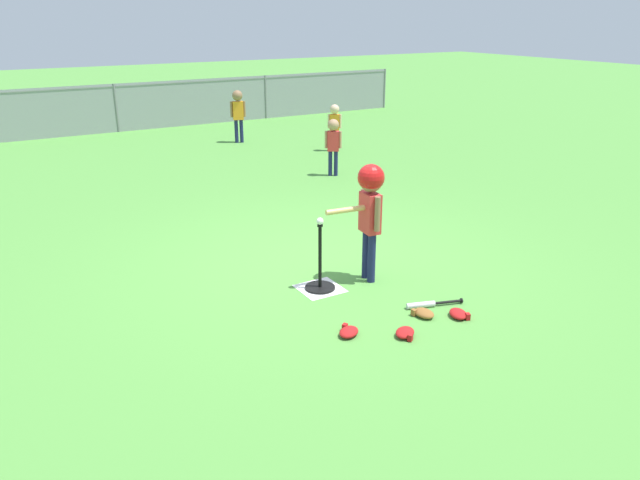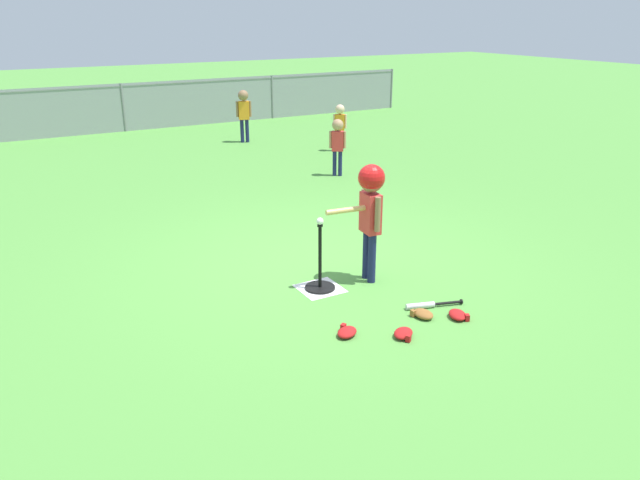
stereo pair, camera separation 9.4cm
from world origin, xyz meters
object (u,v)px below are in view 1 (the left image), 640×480
object	(u,v)px
fielder_near_right	(238,109)
glove_tossed_aside	(405,333)
batting_tee	(320,279)
fielder_deep_right	(335,121)
baseball_on_tee	(320,221)
glove_near_bats	(459,314)
spare_bat_silver	(427,304)
glove_outfield_drop	(349,332)
fielder_deep_center	(333,140)
batter_child	(370,199)
glove_by_plate	(424,313)

from	to	relation	value
fielder_near_right	glove_tossed_aside	world-z (taller)	fielder_near_right
batting_tee	fielder_deep_right	xyz separation A→B (m)	(3.76, 5.76, 0.51)
baseball_on_tee	glove_near_bats	xyz separation A→B (m)	(0.81, -1.23, -0.72)
spare_bat_silver	glove_tossed_aside	size ratio (longest dim) A/B	2.12
baseball_on_tee	glove_outfield_drop	xyz separation A→B (m)	(-0.28, -0.99, -0.72)
glove_tossed_aside	batting_tee	bearing A→B (deg)	96.50
fielder_deep_right	glove_near_bats	xyz separation A→B (m)	(-2.95, -6.99, -0.59)
baseball_on_tee	fielder_deep_center	distance (m)	4.80
batter_child	fielder_deep_center	size ratio (longest dim) A/B	1.28
fielder_deep_center	glove_tossed_aside	world-z (taller)	fielder_deep_center
baseball_on_tee	fielder_near_right	world-z (taller)	fielder_near_right
batting_tee	fielder_near_right	xyz separation A→B (m)	(2.40, 7.60, 0.62)
baseball_on_tee	batting_tee	bearing A→B (deg)	90.00
glove_near_bats	fielder_near_right	bearing A→B (deg)	79.83
fielder_deep_center	fielder_deep_right	distance (m)	2.08
baseball_on_tee	glove_by_plate	bearing A→B (deg)	-62.99
spare_bat_silver	fielder_deep_center	bearing A→B (deg)	68.34
fielder_near_right	glove_near_bats	world-z (taller)	fielder_near_right
baseball_on_tee	batter_child	size ratio (longest dim) A/B	0.06
batter_child	glove_tossed_aside	world-z (taller)	batter_child
glove_by_plate	glove_outfield_drop	distance (m)	0.82
baseball_on_tee	spare_bat_silver	size ratio (longest dim) A/B	0.13
glove_by_plate	baseball_on_tee	bearing A→B (deg)	117.01
batter_child	baseball_on_tee	bearing A→B (deg)	173.97
glove_outfield_drop	fielder_deep_center	bearing A→B (deg)	59.62
baseball_on_tee	glove_near_bats	distance (m)	1.64
baseball_on_tee	fielder_deep_right	xyz separation A→B (m)	(3.76, 5.76, -0.13)
fielder_deep_right	fielder_near_right	bearing A→B (deg)	126.55
fielder_near_right	glove_tossed_aside	bearing A→B (deg)	-104.27
fielder_near_right	batter_child	bearing A→B (deg)	-103.42
batting_tee	glove_outfield_drop	xyz separation A→B (m)	(-0.28, -0.99, -0.08)
glove_outfield_drop	glove_near_bats	bearing A→B (deg)	-12.49
fielder_deep_right	glove_tossed_aside	bearing A→B (deg)	-117.26
spare_bat_silver	glove_outfield_drop	world-z (taller)	glove_outfield_drop
glove_near_bats	glove_outfield_drop	world-z (taller)	same
baseball_on_tee	glove_near_bats	bearing A→B (deg)	-56.54
glove_by_plate	fielder_deep_center	bearing A→B (deg)	67.37
glove_outfield_drop	fielder_deep_right	bearing A→B (deg)	59.04
fielder_deep_center	glove_outfield_drop	xyz separation A→B (m)	(-2.93, -4.99, -0.61)
spare_bat_silver	glove_outfield_drop	size ratio (longest dim) A/B	2.13
batting_tee	fielder_deep_right	size ratio (longest dim) A/B	0.74
fielder_deep_right	glove_outfield_drop	size ratio (longest dim) A/B	3.57
baseball_on_tee	fielder_deep_right	world-z (taller)	fielder_deep_right
fielder_deep_center	batter_child	bearing A→B (deg)	-117.01
glove_tossed_aside	fielder_near_right	bearing A→B (deg)	75.73
batting_tee	glove_near_bats	size ratio (longest dim) A/B	2.70
batter_child	fielder_near_right	bearing A→B (deg)	76.58
glove_by_plate	batter_child	bearing A→B (deg)	87.94
batter_child	glove_by_plate	xyz separation A→B (m)	(-0.04, -0.99, -0.88)
fielder_deep_right	glove_by_plate	bearing A→B (deg)	-115.37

